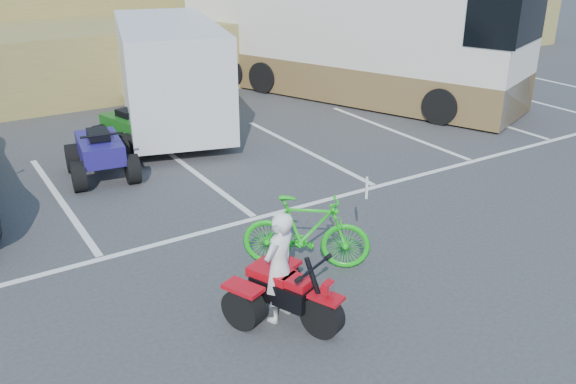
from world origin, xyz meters
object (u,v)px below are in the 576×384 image
cargo_trailer (170,72)px  quad_atv_blue (104,177)px  rider (279,267)px  green_dirt_bike (306,232)px  red_trike_atv (289,321)px  quad_atv_green (131,147)px  rv_motorhome (345,40)px

cargo_trailer → quad_atv_blue: (-2.54, -2.47, -1.41)m
rider → green_dirt_bike: rider is taller
rider → cargo_trailer: size_ratio=0.25×
red_trike_atv → green_dirt_bike: 1.54m
red_trike_atv → cargo_trailer: bearing=54.1°
quad_atv_blue → quad_atv_green: (1.10, 1.54, 0.00)m
cargo_trailer → quad_atv_blue: bearing=-120.2°
quad_atv_green → cargo_trailer: bearing=17.3°
rv_motorhome → quad_atv_green: bearing=169.0°
rider → green_dirt_bike: size_ratio=0.79×
red_trike_atv → quad_atv_blue: quad_atv_blue is taller
rider → green_dirt_bike: 1.39m
quad_atv_green → green_dirt_bike: bearing=-102.0°
cargo_trailer → quad_atv_blue: size_ratio=3.55×
red_trike_atv → rider: 0.76m
cargo_trailer → quad_atv_blue: cargo_trailer is taller
green_dirt_bike → rider: bearing=170.5°
rider → quad_atv_green: size_ratio=0.99×
cargo_trailer → green_dirt_bike: bearing=-82.1°
rider → quad_atv_blue: bearing=-108.4°
cargo_trailer → rider: bearing=-87.9°
rider → quad_atv_green: rider is taller
green_dirt_bike → quad_atv_blue: bearing=54.7°
quad_atv_blue → red_trike_atv: bearing=-76.9°
rider → quad_atv_green: (0.61, 7.63, -0.74)m
green_dirt_bike → quad_atv_blue: (-1.51, 5.17, -0.56)m
rv_motorhome → quad_atv_green: 7.50m
red_trike_atv → cargo_trailer: size_ratio=0.24×
rider → green_dirt_bike: (1.02, 0.92, -0.18)m
quad_atv_blue → green_dirt_bike: bearing=-65.6°
rv_motorhome → rider: bearing=-152.9°
green_dirt_bike → quad_atv_green: 6.75m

